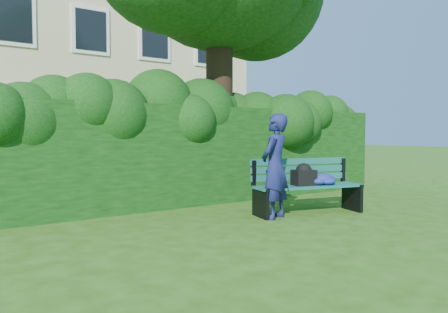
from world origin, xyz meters
TOP-DOWN VIEW (x-y plane):
  - ground at (0.00, 0.00)m, footprint 80.00×80.00m
  - apartment_building at (-0.00, 13.99)m, footprint 16.00×8.08m
  - hedge at (0.00, 2.20)m, footprint 10.00×1.00m
  - park_bench at (1.36, 0.10)m, footprint 1.89×1.00m
  - man_reading at (0.60, 0.10)m, footprint 0.69×0.59m

SIDE VIEW (x-z plane):
  - ground at x=0.00m, z-range 0.00..0.00m
  - park_bench at x=1.36m, z-range 0.05..0.94m
  - man_reading at x=0.60m, z-range 0.00..1.61m
  - hedge at x=0.00m, z-range 0.00..1.80m
  - apartment_building at x=0.00m, z-range 0.00..12.00m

